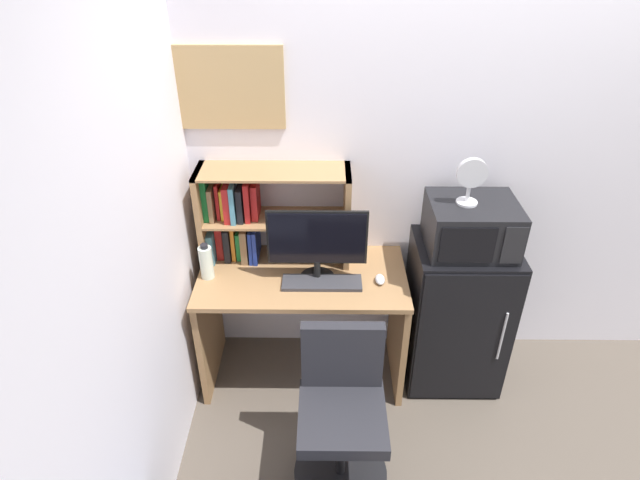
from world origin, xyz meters
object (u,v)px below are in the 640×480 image
wall_corkboard (223,88)px  water_bottle (206,262)px  hutch_bookshelf (251,214)px  keyboard (322,283)px  monitor (317,242)px  microwave (471,226)px  desk_fan (471,179)px  mini_fridge (456,314)px  computer_mouse (380,279)px  desk_chair (342,418)px

wall_corkboard → water_bottle: bearing=-110.9°
hutch_bookshelf → keyboard: size_ratio=1.93×
monitor → water_bottle: size_ratio=2.51×
monitor → microwave: bearing=3.7°
monitor → water_bottle: (-0.61, 0.01, -0.14)m
hutch_bookshelf → wall_corkboard: bearing=136.2°
desk_fan → hutch_bookshelf: bearing=171.3°
microwave → mini_fridge: bearing=-90.0°
computer_mouse → desk_chair: desk_chair is taller
computer_mouse → water_bottle: (-0.96, 0.04, 0.08)m
keyboard → desk_fan: 0.95m
desk_fan → desk_chair: bearing=-133.1°
keyboard → mini_fridge: 0.85m
mini_fridge → keyboard: bearing=-172.7°
hutch_bookshelf → monitor: size_ratio=1.57×
hutch_bookshelf → microwave: bearing=-8.1°
computer_mouse → microwave: (0.48, 0.08, 0.30)m
computer_mouse → mini_fridge: size_ratio=0.10×
microwave → desk_fan: (-0.05, -0.01, 0.28)m
water_bottle → desk_fan: (1.38, 0.04, 0.49)m
hutch_bookshelf → desk_chair: bearing=-59.9°
mini_fridge → desk_chair: size_ratio=1.09×
water_bottle → microwave: microwave is taller
wall_corkboard → monitor: bearing=-34.1°
mini_fridge → microwave: 0.60m
hutch_bookshelf → desk_fan: size_ratio=3.30×
monitor → wall_corkboard: bearing=145.9°
keyboard → wall_corkboard: 1.15m
monitor → desk_chair: bearing=-78.8°
desk_fan → wall_corkboard: bearing=167.4°
computer_mouse → wall_corkboard: bearing=156.7°
monitor → wall_corkboard: 0.93m
hutch_bookshelf → keyboard: hutch_bookshelf is taller
monitor → desk_chair: (0.13, -0.64, -0.61)m
keyboard → mini_fridge: bearing=7.3°
hutch_bookshelf → desk_fan: 1.20m
hutch_bookshelf → mini_fridge: bearing=-8.2°
computer_mouse → monitor: bearing=175.2°
water_bottle → wall_corkboard: 0.93m
desk_fan → water_bottle: bearing=-178.5°
hutch_bookshelf → monitor: bearing=-30.7°
desk_chair → wall_corkboard: (-0.62, 0.97, 1.34)m
keyboard → microwave: 0.86m
keyboard → microwave: microwave is taller
computer_mouse → desk_fan: 0.72m
hutch_bookshelf → computer_mouse: hutch_bookshelf is taller
monitor → desk_fan: bearing=3.5°
hutch_bookshelf → wall_corkboard: wall_corkboard is taller
desk_chair → wall_corkboard: size_ratio=1.36×
monitor → mini_fridge: (0.82, 0.05, -0.53)m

